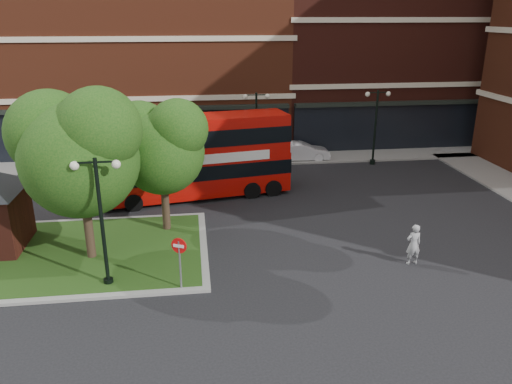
{
  "coord_description": "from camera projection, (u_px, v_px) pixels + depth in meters",
  "views": [
    {
      "loc": [
        -2.14,
        -16.9,
        9.67
      ],
      "look_at": [
        0.65,
        4.35,
        2.0
      ],
      "focal_mm": 35.0,
      "sensor_mm": 36.0,
      "label": 1
    }
  ],
  "objects": [
    {
      "name": "traffic_island",
      "position": [
        58.0,
        255.0,
        21.09
      ],
      "size": [
        12.6,
        7.6,
        0.15
      ],
      "color": "gray",
      "rests_on": "ground"
    },
    {
      "name": "terrace_far_left",
      "position": [
        112.0,
        51.0,
        38.36
      ],
      "size": [
        26.0,
        12.0,
        14.0
      ],
      "primitive_type": "cube",
      "color": "maroon",
      "rests_on": "ground"
    },
    {
      "name": "woman",
      "position": [
        413.0,
        244.0,
        20.18
      ],
      "size": [
        0.67,
        0.47,
        1.74
      ],
      "primitive_type": "imported",
      "rotation": [
        0.0,
        0.0,
        3.23
      ],
      "color": "#969598",
      "rests_on": "ground"
    },
    {
      "name": "lamp_island",
      "position": [
        101.0,
        216.0,
        17.86
      ],
      "size": [
        1.72,
        0.36,
        5.0
      ],
      "color": "black",
      "rests_on": "ground"
    },
    {
      "name": "lamp_far_left",
      "position": [
        256.0,
        126.0,
        32.13
      ],
      "size": [
        1.72,
        0.36,
        5.0
      ],
      "color": "black",
      "rests_on": "ground"
    },
    {
      "name": "tree_island_east",
      "position": [
        160.0,
        143.0,
        22.15
      ],
      "size": [
        4.46,
        3.9,
        6.29
      ],
      "color": "#2D2116",
      "rests_on": "ground"
    },
    {
      "name": "no_entry_sign",
      "position": [
        179.0,
        254.0,
        17.98
      ],
      "size": [
        0.55,
        0.29,
        2.13
      ],
      "rotation": [
        0.0,
        0.0,
        -0.44
      ],
      "color": "slate",
      "rests_on": "ground"
    },
    {
      "name": "terrace_far_right",
      "position": [
        387.0,
        36.0,
        40.72
      ],
      "size": [
        18.0,
        12.0,
        16.0
      ],
      "primitive_type": "cube",
      "color": "#471911",
      "rests_on": "ground"
    },
    {
      "name": "lamp_far_right",
      "position": [
        376.0,
        123.0,
        33.11
      ],
      "size": [
        1.72,
        0.36,
        5.0
      ],
      "color": "black",
      "rests_on": "ground"
    },
    {
      "name": "tree_island_west",
      "position": [
        77.0,
        148.0,
        19.28
      ],
      "size": [
        5.4,
        4.71,
        7.21
      ],
      "color": "#2D2116",
      "rests_on": "ground"
    },
    {
      "name": "ground",
      "position": [
        254.0,
        279.0,
        19.3
      ],
      "size": [
        120.0,
        120.0,
        0.0
      ],
      "primitive_type": "plane",
      "color": "black",
      "rests_on": "ground"
    },
    {
      "name": "bus",
      "position": [
        195.0,
        152.0,
        27.14
      ],
      "size": [
        10.62,
        4.14,
        3.96
      ],
      "rotation": [
        0.0,
        0.0,
        0.18
      ],
      "color": "#A90C06",
      "rests_on": "ground"
    },
    {
      "name": "car_white",
      "position": [
        301.0,
        151.0,
        34.67
      ],
      "size": [
        3.94,
        1.48,
        1.29
      ],
      "primitive_type": "imported",
      "rotation": [
        0.0,
        0.0,
        1.54
      ],
      "color": "white",
      "rests_on": "ground"
    },
    {
      "name": "pavement_far",
      "position": [
        224.0,
        160.0,
        34.68
      ],
      "size": [
        44.0,
        3.0,
        0.12
      ],
      "primitive_type": "cube",
      "color": "slate",
      "rests_on": "ground"
    },
    {
      "name": "car_silver",
      "position": [
        172.0,
        158.0,
        32.79
      ],
      "size": [
        4.58,
        2.17,
        1.51
      ],
      "primitive_type": "imported",
      "rotation": [
        0.0,
        0.0,
        1.66
      ],
      "color": "#9DA0A4",
      "rests_on": "ground"
    }
  ]
}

